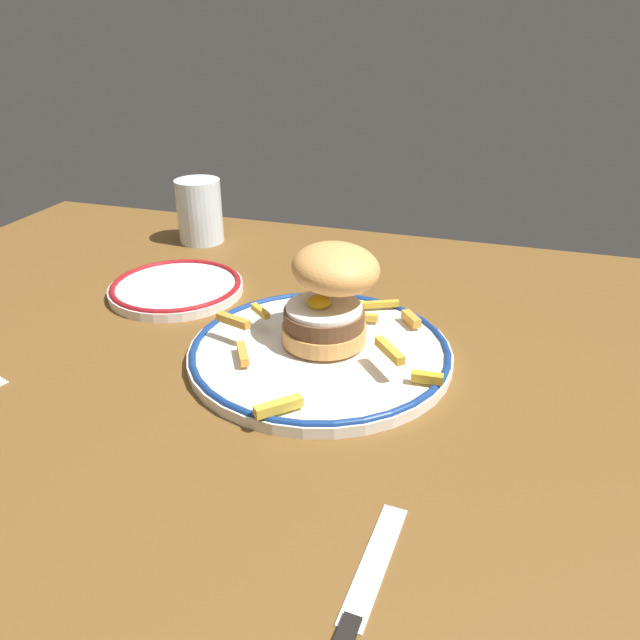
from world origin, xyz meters
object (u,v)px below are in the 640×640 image
(dinner_plate, at_px, (320,351))
(burger, at_px, (330,292))
(knife, at_px, (351,622))
(water_glass, at_px, (200,215))
(side_plate, at_px, (176,287))

(dinner_plate, relative_size, burger, 2.44)
(dinner_plate, distance_m, knife, 0.32)
(water_glass, relative_size, side_plate, 0.57)
(side_plate, bearing_deg, dinner_plate, -24.05)
(water_glass, bearing_deg, knife, -55.71)
(dinner_plate, xyz_separation_m, burger, (0.01, 0.02, 0.06))
(dinner_plate, relative_size, water_glass, 2.83)
(burger, height_order, water_glass, burger)
(water_glass, distance_m, knife, 0.73)
(dinner_plate, height_order, side_plate, same)
(dinner_plate, xyz_separation_m, side_plate, (-0.23, 0.10, -0.00))
(dinner_plate, bearing_deg, side_plate, 155.95)
(burger, xyz_separation_m, knife, (0.11, -0.32, -0.07))
(dinner_plate, distance_m, burger, 0.07)
(burger, distance_m, side_plate, 0.26)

